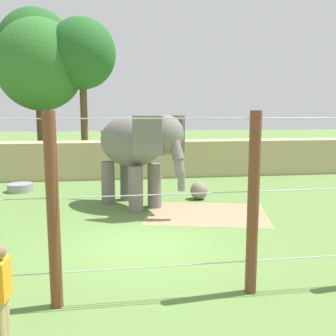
# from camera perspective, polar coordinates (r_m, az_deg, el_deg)

# --- Properties ---
(ground_plane) EXTENTS (120.00, 120.00, 0.00)m
(ground_plane) POSITION_cam_1_polar(r_m,az_deg,el_deg) (10.24, -3.68, -11.41)
(ground_plane) COLOR #5B7F3D
(dirt_patch) EXTENTS (4.69, 4.03, 0.01)m
(dirt_patch) POSITION_cam_1_polar(r_m,az_deg,el_deg) (13.31, 5.78, -6.72)
(dirt_patch) COLOR #937F5B
(dirt_patch) RESTS_ON ground
(embankment_wall) EXTENTS (36.00, 1.80, 1.91)m
(embankment_wall) POSITION_cam_1_polar(r_m,az_deg,el_deg) (20.59, -6.40, 1.35)
(embankment_wall) COLOR tan
(embankment_wall) RESTS_ON ground
(elephant) EXTENTS (3.45, 4.03, 3.37)m
(elephant) POSITION_cam_1_polar(r_m,az_deg,el_deg) (13.80, -4.72, 3.24)
(elephant) COLOR slate
(elephant) RESTS_ON ground
(enrichment_ball) EXTENTS (0.70, 0.70, 0.70)m
(enrichment_ball) POSITION_cam_1_polar(r_m,az_deg,el_deg) (15.31, 4.64, -3.36)
(enrichment_ball) COLOR gray
(enrichment_ball) RESTS_ON ground
(cable_fence) EXTENTS (10.53, 0.22, 3.49)m
(cable_fence) POSITION_cam_1_polar(r_m,az_deg,el_deg) (6.95, -1.65, -5.92)
(cable_fence) COLOR brown
(cable_fence) RESTS_ON ground
(zookeeper) EXTENTS (0.25, 0.59, 1.67)m
(zookeeper) POSITION_cam_1_polar(r_m,az_deg,el_deg) (6.10, -23.64, -17.00)
(zookeeper) COLOR tan
(zookeeper) RESTS_ON ground
(water_tub) EXTENTS (1.10, 1.10, 0.35)m
(water_tub) POSITION_cam_1_polar(r_m,az_deg,el_deg) (17.94, -21.13, -2.71)
(water_tub) COLOR gray
(water_tub) RESTS_ON ground
(tree_far_left) EXTENTS (5.36, 5.36, 9.12)m
(tree_far_left) POSITION_cam_1_polar(r_m,az_deg,el_deg) (25.68, -18.54, 14.31)
(tree_far_left) COLOR brown
(tree_far_left) RESTS_ON ground
(tree_left_of_centre) EXTENTS (4.11, 4.11, 9.13)m
(tree_left_of_centre) POSITION_cam_1_polar(r_m,az_deg,el_deg) (24.99, -12.67, 16.15)
(tree_left_of_centre) COLOR brown
(tree_left_of_centre) RESTS_ON ground
(tree_behind_wall) EXTENTS (5.13, 5.13, 10.27)m
(tree_behind_wall) POSITION_cam_1_polar(r_m,az_deg,el_deg) (28.25, -19.00, 16.27)
(tree_behind_wall) COLOR brown
(tree_behind_wall) RESTS_ON ground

